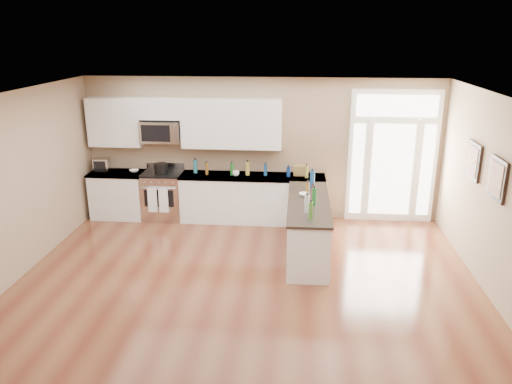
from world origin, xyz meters
TOP-DOWN VIEW (x-y plane):
  - ground at (0.00, 0.00)m, footprint 8.00×8.00m
  - room_shell at (0.00, 0.00)m, footprint 8.00×8.00m
  - back_cabinet_left at (-2.87, 3.69)m, footprint 1.10×0.66m
  - back_cabinet_right at (-0.16, 3.69)m, footprint 2.85×0.66m
  - peninsula_cabinet at (0.93, 2.24)m, footprint 0.69×2.32m
  - upper_cabinet_left at (-2.88, 3.83)m, footprint 1.04×0.33m
  - upper_cabinet_right at (-0.57, 3.83)m, footprint 1.94×0.33m
  - upper_cabinet_short at (-1.95, 3.83)m, footprint 0.82×0.33m
  - microwave at (-1.95, 3.80)m, footprint 0.78×0.41m
  - entry_door at (2.55, 3.95)m, footprint 1.70×0.10m
  - wall_art_near at (3.47, 2.20)m, footprint 0.05×0.58m
  - wall_art_far at (3.47, 1.20)m, footprint 0.05×0.58m
  - kitchen_range at (-1.96, 3.69)m, footprint 0.78×0.69m
  - stockpot at (-1.96, 3.67)m, footprint 0.33×0.33m
  - toaster_oven at (-3.21, 3.77)m, footprint 0.32×0.26m
  - cardboard_box at (0.77, 3.80)m, footprint 0.24×0.18m
  - bowl_left at (-2.54, 3.74)m, footprint 0.24×0.24m
  - bowl_peninsula at (0.85, 2.51)m, footprint 0.20×0.20m
  - cup_counter at (-0.47, 3.63)m, footprint 0.15×0.15m
  - counter_bottles at (0.32, 2.98)m, footprint 2.38×2.46m

SIDE VIEW (x-z plane):
  - ground at x=0.00m, z-range 0.00..0.00m
  - peninsula_cabinet at x=0.93m, z-range -0.04..0.90m
  - back_cabinet_right at x=-0.16m, z-range -0.03..0.91m
  - back_cabinet_left at x=-2.87m, z-range -0.03..0.91m
  - kitchen_range at x=-1.96m, z-range -0.06..1.02m
  - bowl_left at x=-2.54m, z-range 0.94..0.99m
  - bowl_peninsula at x=0.85m, z-range 0.94..0.99m
  - cup_counter at x=-0.47m, z-range 0.94..1.04m
  - cardboard_box at x=0.77m, z-range 0.94..1.13m
  - stockpot at x=-1.96m, z-range 0.95..1.16m
  - toaster_oven at x=-3.21m, z-range 0.94..1.20m
  - counter_bottles at x=0.32m, z-range 0.91..1.23m
  - entry_door at x=2.55m, z-range 0.00..2.60m
  - wall_art_near at x=3.47m, z-range 1.41..1.99m
  - wall_art_far at x=3.47m, z-range 1.41..1.99m
  - room_shell at x=0.00m, z-range -2.29..5.71m
  - microwave at x=-1.95m, z-range 1.55..1.97m
  - upper_cabinet_left at x=-2.88m, z-range 1.45..2.40m
  - upper_cabinet_right at x=-0.57m, z-range 1.45..2.40m
  - upper_cabinet_short at x=-1.95m, z-range 2.00..2.40m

